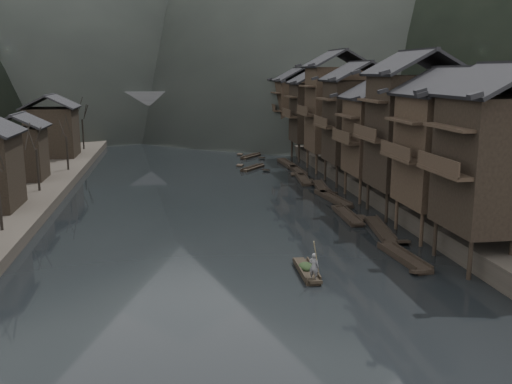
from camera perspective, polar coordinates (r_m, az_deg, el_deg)
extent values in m
plane|color=black|center=(43.96, -2.94, -4.96)|extent=(300.00, 300.00, 0.00)
cube|color=#2D2823|center=(91.47, 16.81, 4.01)|extent=(40.00, 200.00, 1.80)
cylinder|color=black|center=(38.15, 20.61, -6.36)|extent=(0.30, 0.30, 2.90)
cylinder|color=black|center=(42.19, 17.47, -4.40)|extent=(0.30, 0.30, 2.90)
cylinder|color=black|center=(39.53, 24.12, -6.01)|extent=(0.30, 0.30, 2.90)
cylinder|color=black|center=(43.45, 20.74, -4.16)|extent=(0.30, 0.30, 2.90)
cube|color=black|center=(40.46, 23.40, 2.62)|extent=(7.00, 6.00, 8.61)
cube|color=black|center=(38.57, 18.29, 1.93)|extent=(1.20, 5.70, 0.25)
cylinder|color=black|center=(44.10, 16.23, -3.62)|extent=(0.30, 0.30, 2.90)
cylinder|color=black|center=(48.34, 13.87, -2.13)|extent=(0.30, 0.30, 2.90)
cylinder|color=black|center=(45.30, 19.40, -3.42)|extent=(0.30, 0.30, 2.90)
cylinder|color=black|center=(49.44, 16.82, -1.99)|extent=(0.30, 0.30, 2.90)
cube|color=black|center=(46.49, 18.88, 3.92)|extent=(7.00, 6.00, 8.39)
cube|color=black|center=(44.85, 14.29, 3.38)|extent=(1.20, 5.70, 0.25)
cylinder|color=black|center=(50.32, 12.93, -1.53)|extent=(0.30, 0.30, 2.90)
cylinder|color=black|center=(54.69, 11.11, -0.38)|extent=(0.30, 0.30, 2.90)
cylinder|color=black|center=(51.38, 15.79, -1.41)|extent=(0.30, 0.30, 2.90)
cylinder|color=black|center=(55.67, 13.78, -0.28)|extent=(0.30, 0.30, 2.90)
cube|color=black|center=(52.67, 15.45, 5.82)|extent=(7.00, 6.00, 9.86)
cube|color=black|center=(51.23, 11.31, 5.30)|extent=(1.20, 5.70, 0.25)
cylinder|color=black|center=(56.72, 10.37, 0.09)|extent=(0.30, 0.30, 2.90)
cylinder|color=black|center=(61.19, 8.93, 1.01)|extent=(0.30, 0.30, 2.90)
cylinder|color=black|center=(57.66, 12.96, 0.18)|extent=(0.30, 0.30, 2.90)
cylinder|color=black|center=(62.06, 11.35, 1.07)|extent=(0.30, 0.30, 2.90)
cube|color=black|center=(59.22, 12.66, 5.44)|extent=(7.00, 6.00, 7.49)
cube|color=black|center=(57.94, 8.93, 5.07)|extent=(1.20, 5.70, 0.25)
cylinder|color=black|center=(64.19, 8.08, 1.55)|extent=(0.30, 0.30, 2.90)
cylinder|color=black|center=(68.73, 6.94, 2.27)|extent=(0.30, 0.30, 2.90)
cylinder|color=black|center=(65.03, 10.40, 1.61)|extent=(0.30, 0.30, 2.90)
cylinder|color=black|center=(69.51, 9.13, 2.32)|extent=(0.30, 0.30, 2.90)
cube|color=black|center=(66.62, 10.21, 6.95)|extent=(7.00, 6.00, 9.14)
cube|color=black|center=(65.49, 6.86, 6.57)|extent=(1.20, 5.70, 0.25)
cylinder|color=black|center=(72.73, 6.06, 2.83)|extent=(0.30, 0.30, 2.90)
cylinder|color=black|center=(77.33, 5.17, 3.39)|extent=(0.30, 0.30, 2.90)
cylinder|color=black|center=(73.47, 8.14, 2.86)|extent=(0.30, 0.30, 2.90)
cylinder|color=black|center=(78.02, 7.14, 3.42)|extent=(0.30, 0.30, 2.90)
cube|color=black|center=(75.12, 8.02, 8.17)|extent=(7.00, 6.00, 10.70)
cube|color=black|center=(74.12, 5.02, 7.78)|extent=(1.20, 5.70, 0.25)
cylinder|color=black|center=(82.34, 4.31, 3.93)|extent=(0.30, 0.30, 2.90)
cylinder|color=black|center=(86.98, 3.61, 4.37)|extent=(0.30, 0.30, 2.90)
cylinder|color=black|center=(82.99, 6.17, 3.96)|extent=(0.30, 0.30, 2.90)
cylinder|color=black|center=(87.59, 5.38, 4.40)|extent=(0.30, 0.30, 2.90)
cube|color=black|center=(84.81, 6.07, 7.88)|extent=(7.00, 6.00, 8.44)
cube|color=black|center=(83.92, 3.40, 7.60)|extent=(1.20, 5.70, 0.25)
cylinder|color=black|center=(93.97, 2.69, 4.95)|extent=(0.30, 0.30, 2.90)
cylinder|color=black|center=(98.65, 2.14, 5.29)|extent=(0.30, 0.30, 2.90)
cylinder|color=black|center=(94.54, 4.33, 4.97)|extent=(0.30, 0.30, 2.90)
cylinder|color=black|center=(99.19, 3.71, 5.31)|extent=(0.30, 0.30, 2.90)
cube|color=black|center=(96.44, 4.27, 8.45)|extent=(7.00, 6.00, 8.60)
cube|color=black|center=(95.66, 1.90, 8.19)|extent=(1.20, 5.70, 0.25)
cube|color=black|center=(68.44, -22.47, 3.78)|extent=(5.00, 5.00, 5.80)
cube|color=black|center=(85.85, -19.70, 5.81)|extent=(6.50, 6.50, 6.80)
cylinder|color=black|center=(61.33, -20.68, 2.32)|extent=(0.24, 0.24, 4.24)
cylinder|color=black|center=(73.60, -18.69, 3.88)|extent=(0.24, 0.24, 4.04)
cylinder|color=black|center=(92.42, -16.68, 5.71)|extent=(0.24, 0.24, 4.59)
cube|color=black|center=(41.02, 14.54, -6.38)|extent=(1.60, 6.28, 0.30)
cube|color=black|center=(40.96, 14.55, -6.14)|extent=(1.65, 6.16, 0.10)
cube|color=black|center=(43.68, 13.33, -4.99)|extent=(0.99, 0.84, 0.33)
cube|color=black|center=(38.31, 15.95, -7.56)|extent=(0.99, 0.84, 0.33)
cube|color=black|center=(47.65, 12.26, -3.69)|extent=(2.11, 7.75, 0.30)
cube|color=black|center=(47.60, 12.27, -3.48)|extent=(2.14, 7.61, 0.10)
cube|color=black|center=(50.76, 10.30, -2.48)|extent=(1.05, 1.05, 0.37)
cube|color=black|center=(44.54, 14.51, -4.72)|extent=(1.05, 1.05, 0.37)
cube|color=black|center=(51.44, 9.11, -2.40)|extent=(1.26, 6.21, 0.30)
cube|color=black|center=(51.40, 9.12, -2.21)|extent=(1.31, 6.09, 0.10)
cube|color=black|center=(54.14, 8.10, -1.49)|extent=(0.95, 0.79, 0.33)
cube|color=black|center=(48.71, 10.26, -3.09)|extent=(0.95, 0.79, 0.33)
cube|color=black|center=(58.20, 7.67, -0.67)|extent=(2.01, 7.66, 0.30)
cube|color=black|center=(58.16, 7.67, -0.50)|extent=(2.05, 7.52, 0.10)
cube|color=black|center=(61.69, 7.14, 0.19)|extent=(1.04, 1.03, 0.37)
cube|color=black|center=(54.67, 8.27, -1.37)|extent=(1.04, 1.03, 0.37)
cube|color=black|center=(63.93, 6.47, 0.50)|extent=(1.98, 7.26, 0.30)
cube|color=black|center=(63.89, 6.47, 0.66)|extent=(2.02, 7.13, 0.10)
cube|color=black|center=(67.04, 5.37, 1.18)|extent=(1.04, 0.99, 0.36)
cube|color=black|center=(60.79, 7.69, 0.00)|extent=(1.04, 0.99, 0.36)
cube|color=black|center=(68.18, 4.71, 1.26)|extent=(1.73, 6.86, 0.30)
cube|color=black|center=(68.14, 4.71, 1.41)|extent=(1.77, 6.73, 0.10)
cube|color=black|center=(71.19, 3.87, 1.84)|extent=(1.01, 0.92, 0.35)
cube|color=black|center=(65.13, 5.62, 0.86)|extent=(1.01, 0.92, 0.35)
cube|color=black|center=(74.12, 4.09, 2.13)|extent=(1.17, 7.36, 0.30)
cube|color=black|center=(74.09, 4.10, 2.27)|extent=(1.22, 7.22, 0.10)
cube|color=black|center=(77.50, 3.55, 2.68)|extent=(0.94, 0.91, 0.36)
cube|color=black|center=(70.70, 4.69, 1.76)|extent=(0.94, 0.91, 0.36)
cube|color=black|center=(79.59, 3.09, 2.83)|extent=(1.38, 7.23, 0.30)
cube|color=black|center=(79.56, 3.09, 2.96)|extent=(1.43, 7.09, 0.10)
cube|color=black|center=(82.94, 2.70, 3.30)|extent=(0.97, 0.92, 0.36)
cube|color=black|center=(76.21, 3.51, 2.52)|extent=(0.97, 0.92, 0.36)
cube|color=black|center=(76.07, -0.34, 2.42)|extent=(3.86, 4.86, 0.30)
cube|color=black|center=(76.04, -0.34, 2.55)|extent=(3.84, 4.80, 0.10)
cube|color=black|center=(77.87, -1.62, 2.74)|extent=(1.07, 1.03, 0.31)
cube|color=black|center=(74.27, 1.00, 2.29)|extent=(1.07, 1.03, 0.31)
cube|color=black|center=(86.52, -0.53, 3.59)|extent=(3.70, 4.60, 0.30)
cube|color=black|center=(86.50, -0.53, 3.70)|extent=(3.68, 4.55, 0.10)
cube|color=black|center=(88.22, -1.60, 3.84)|extent=(1.05, 1.00, 0.30)
cube|color=black|center=(84.82, 0.58, 3.51)|extent=(1.05, 1.00, 0.30)
cube|color=#4C4C4F|center=(114.07, -6.63, 9.10)|extent=(40.00, 6.00, 1.60)
cube|color=#4C4C4F|center=(111.32, -6.59, 9.70)|extent=(40.00, 0.50, 1.00)
cube|color=#4C4C4F|center=(116.71, -6.69, 9.80)|extent=(40.00, 0.50, 1.00)
cube|color=#4C4C4F|center=(114.70, -13.63, 6.86)|extent=(3.20, 6.00, 6.40)
cube|color=#4C4C4F|center=(114.26, -8.85, 7.03)|extent=(3.20, 6.00, 6.40)
cube|color=#4C4C4F|center=(114.58, -4.31, 7.15)|extent=(3.20, 6.00, 6.40)
cube|color=#4C4C4F|center=(115.68, 0.42, 7.23)|extent=(3.20, 6.00, 6.40)
cube|color=black|center=(37.22, 5.09, -7.94)|extent=(1.04, 4.28, 0.30)
cube|color=black|center=(37.16, 5.10, -7.68)|extent=(1.08, 4.19, 0.10)
cube|color=black|center=(39.03, 4.31, -6.75)|extent=(0.80, 0.56, 0.28)
cube|color=black|center=(35.33, 5.97, -8.83)|extent=(0.80, 0.56, 0.28)
ellipsoid|color=black|center=(37.22, 5.03, -6.98)|extent=(1.02, 1.33, 0.61)
imported|color=#5D5D5F|center=(35.37, 5.82, -7.07)|extent=(0.75, 0.70, 1.72)
cylinder|color=#8C7A51|center=(34.66, 6.23, -2.98)|extent=(1.14, 2.29, 3.48)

